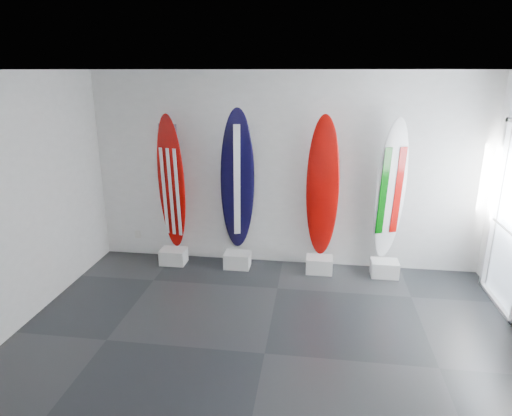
# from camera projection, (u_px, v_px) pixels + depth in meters

# --- Properties ---
(floor) EXTENTS (6.00, 6.00, 0.00)m
(floor) POSITION_uv_depth(u_px,v_px,m) (265.00, 353.00, 4.91)
(floor) COLOR black
(floor) RESTS_ON ground
(ceiling) EXTENTS (6.00, 6.00, 0.00)m
(ceiling) POSITION_uv_depth(u_px,v_px,m) (267.00, 70.00, 4.02)
(ceiling) COLOR white
(ceiling) RESTS_ON wall_back
(wall_back) EXTENTS (6.00, 0.00, 6.00)m
(wall_back) POSITION_uv_depth(u_px,v_px,m) (285.00, 172.00, 6.83)
(wall_back) COLOR silver
(wall_back) RESTS_ON ground
(wall_front) EXTENTS (6.00, 0.00, 6.00)m
(wall_front) POSITION_uv_depth(u_px,v_px,m) (203.00, 402.00, 2.10)
(wall_front) COLOR silver
(wall_front) RESTS_ON ground
(display_block_usa) EXTENTS (0.40, 0.30, 0.24)m
(display_block_usa) POSITION_uv_depth(u_px,v_px,m) (174.00, 256.00, 7.17)
(display_block_usa) COLOR white
(display_block_usa) RESTS_ON floor
(surfboard_usa) EXTENTS (0.51, 0.29, 2.15)m
(surfboard_usa) POSITION_uv_depth(u_px,v_px,m) (171.00, 183.00, 6.90)
(surfboard_usa) COLOR #A00704
(surfboard_usa) RESTS_ON display_block_usa
(display_block_navy) EXTENTS (0.40, 0.30, 0.24)m
(display_block_navy) POSITION_uv_depth(u_px,v_px,m) (237.00, 260.00, 7.03)
(display_block_navy) COLOR white
(display_block_navy) RESTS_ON floor
(surfboard_navy) EXTENTS (0.60, 0.54, 2.27)m
(surfboard_navy) POSITION_uv_depth(u_px,v_px,m) (238.00, 182.00, 6.75)
(surfboard_navy) COLOR black
(surfboard_navy) RESTS_ON display_block_navy
(display_block_swiss) EXTENTS (0.40, 0.30, 0.24)m
(display_block_swiss) POSITION_uv_depth(u_px,v_px,m) (319.00, 265.00, 6.86)
(display_block_swiss) COLOR white
(display_block_swiss) RESTS_ON floor
(surfboard_swiss) EXTENTS (0.51, 0.22, 2.17)m
(surfboard_swiss) POSITION_uv_depth(u_px,v_px,m) (323.00, 188.00, 6.59)
(surfboard_swiss) COLOR #A00704
(surfboard_swiss) RESTS_ON display_block_swiss
(display_block_italy) EXTENTS (0.40, 0.30, 0.24)m
(display_block_italy) POSITION_uv_depth(u_px,v_px,m) (384.00, 268.00, 6.73)
(display_block_italy) COLOR white
(display_block_italy) RESTS_ON floor
(surfboard_italy) EXTENTS (0.53, 0.38, 2.15)m
(surfboard_italy) POSITION_uv_depth(u_px,v_px,m) (390.00, 191.00, 6.47)
(surfboard_italy) COLOR white
(surfboard_italy) RESTS_ON display_block_italy
(wall_outlet) EXTENTS (0.09, 0.02, 0.13)m
(wall_outlet) POSITION_uv_depth(u_px,v_px,m) (138.00, 234.00, 7.47)
(wall_outlet) COLOR silver
(wall_outlet) RESTS_ON wall_back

